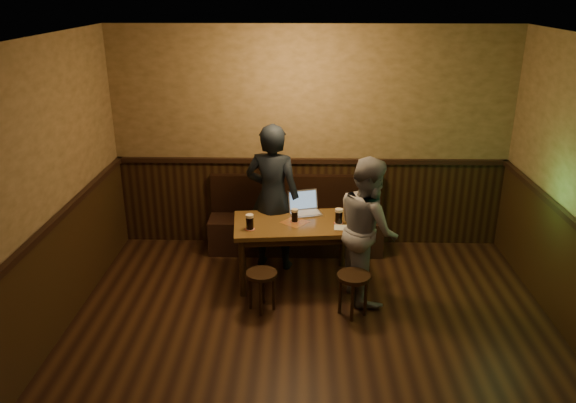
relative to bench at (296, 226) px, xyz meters
The scene contains 12 objects.
room 2.69m from the bench, 85.78° to the right, with size 5.04×6.04×2.84m.
bench is the anchor object (origin of this frame).
pub_table 0.90m from the bench, 90.00° to the right, with size 1.43×0.91×0.73m.
stool_left 1.53m from the bench, 102.69° to the right, with size 0.34×0.34×0.44m.
stool_right 1.68m from the bench, 68.61° to the right, with size 0.38×0.38×0.46m.
pint_left 1.26m from the bench, 115.10° to the right, with size 0.11×0.11×0.17m.
pint_mid 0.96m from the bench, 90.23° to the right, with size 0.10×0.10×0.15m.
pint_right 1.10m from the bench, 60.12° to the right, with size 0.11×0.11×0.17m.
laptop 0.74m from the bench, 78.88° to the right, with size 0.42×0.37×0.25m.
menu 1.20m from the bench, 60.96° to the right, with size 0.22×0.15×0.00m, color silver.
person_suit 0.79m from the bench, 119.50° to the right, with size 0.65×0.42×1.77m, color black.
person_grey 1.47m from the bench, 55.65° to the right, with size 0.77×0.60×1.59m, color gray.
Camera 1 is at (-0.12, -3.89, 3.21)m, focal length 35.00 mm.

